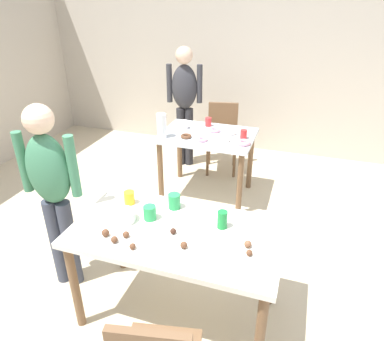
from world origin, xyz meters
name	(u,v)px	position (x,y,z in m)	size (l,w,h in m)	color
ground_plane	(178,300)	(0.00, 0.00, 0.00)	(6.40, 6.40, 0.00)	beige
wall_back	(258,59)	(0.00, 3.20, 1.30)	(6.40, 0.10, 2.60)	#BCB2A3
dining_table_near	(177,242)	(0.05, -0.11, 0.65)	(1.37, 0.74, 0.75)	silver
dining_table_far	(207,144)	(-0.25, 1.63, 0.63)	(1.01, 0.73, 0.75)	silver
chair_far_table	(222,133)	(-0.25, 2.35, 0.50)	(0.48, 0.48, 0.87)	brown
person_girl_near	(52,185)	(-0.92, -0.07, 0.89)	(0.46, 0.24, 1.50)	#383D4C
person_adult_far	(185,97)	(-0.76, 2.31, 0.93)	(0.45, 0.27, 1.55)	#28282D
mixing_bowl	(123,216)	(-0.33, -0.11, 0.78)	(0.17, 0.17, 0.07)	white
soda_can	(222,220)	(0.32, 0.02, 0.81)	(0.07, 0.07, 0.12)	#198438
fork_near	(183,218)	(0.04, 0.04, 0.75)	(0.17, 0.02, 0.01)	silver
cup_near_0	(174,201)	(-0.06, 0.14, 0.81)	(0.09, 0.09, 0.11)	green
cup_near_1	(129,198)	(-0.39, 0.09, 0.80)	(0.08, 0.08, 0.10)	yellow
cup_near_2	(150,213)	(-0.17, -0.04, 0.80)	(0.09, 0.09, 0.10)	green
cake_ball_0	(248,244)	(0.52, -0.13, 0.77)	(0.05, 0.05, 0.05)	brown
cake_ball_1	(126,234)	(-0.23, -0.27, 0.77)	(0.04, 0.04, 0.04)	brown
cake_ball_2	(114,240)	(-0.27, -0.34, 0.77)	(0.04, 0.04, 0.04)	brown
cake_ball_3	(105,233)	(-0.36, -0.30, 0.77)	(0.05, 0.05, 0.05)	brown
cake_ball_4	(173,231)	(0.04, -0.15, 0.77)	(0.04, 0.04, 0.04)	#3D2319
cake_ball_5	(249,253)	(0.54, -0.20, 0.77)	(0.04, 0.04, 0.04)	brown
cake_ball_6	(133,246)	(-0.14, -0.36, 0.77)	(0.04, 0.04, 0.04)	brown
cake_ball_7	(184,245)	(0.15, -0.26, 0.77)	(0.04, 0.04, 0.04)	brown
pitcher_far	(161,126)	(-0.68, 1.38, 0.88)	(0.10, 0.10, 0.26)	white
cup_far_0	(184,125)	(-0.55, 1.71, 0.80)	(0.08, 0.08, 0.09)	white
cup_far_1	(208,122)	(-0.31, 1.87, 0.80)	(0.07, 0.07, 0.10)	red
cup_far_2	(244,134)	(0.15, 1.62, 0.80)	(0.07, 0.07, 0.10)	red
donut_far_0	(202,139)	(-0.25, 1.42, 0.77)	(0.12, 0.12, 0.03)	pink
donut_far_1	(224,140)	(-0.03, 1.48, 0.77)	(0.12, 0.12, 0.03)	white
donut_far_2	(231,132)	(-0.01, 1.71, 0.77)	(0.13, 0.13, 0.04)	white
donut_far_3	(186,136)	(-0.43, 1.45, 0.77)	(0.12, 0.12, 0.04)	brown
donut_far_4	(244,143)	(0.18, 1.46, 0.77)	(0.14, 0.14, 0.04)	pink
donut_far_5	(215,130)	(-0.19, 1.72, 0.77)	(0.13, 0.13, 0.04)	pink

